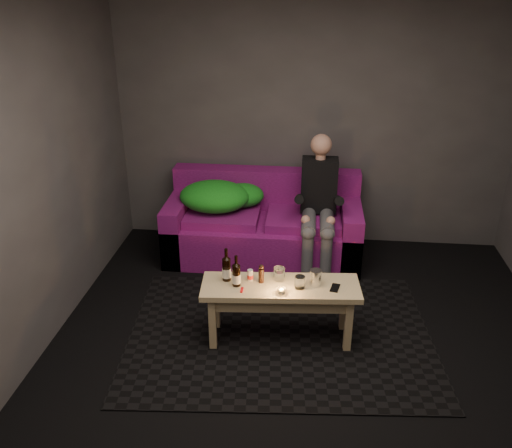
{
  "coord_description": "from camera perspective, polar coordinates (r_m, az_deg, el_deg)",
  "views": [
    {
      "loc": [
        -0.02,
        -3.18,
        2.65
      ],
      "look_at": [
        -0.47,
        1.22,
        0.61
      ],
      "focal_mm": 38.0,
      "sensor_mm": 36.0,
      "label": 1
    }
  ],
  "objects": [
    {
      "name": "floor",
      "position": [
        4.14,
        4.94,
        -15.16
      ],
      "size": [
        4.5,
        4.5,
        0.0
      ],
      "primitive_type": "plane",
      "color": "black",
      "rests_on": "ground"
    },
    {
      "name": "room",
      "position": [
        3.78,
        6.03,
        9.21
      ],
      "size": [
        4.5,
        4.5,
        4.5
      ],
      "color": "silver",
      "rests_on": "ground"
    },
    {
      "name": "rug",
      "position": [
        4.48,
        2.53,
        -11.46
      ],
      "size": [
        2.55,
        1.94,
        0.01
      ],
      "primitive_type": "cube",
      "rotation": [
        0.0,
        0.0,
        0.08
      ],
      "color": "black",
      "rests_on": "floor"
    },
    {
      "name": "sofa",
      "position": [
        5.54,
        0.83,
        -0.32
      ],
      "size": [
        1.93,
        0.87,
        0.83
      ],
      "color": "#640D54",
      "rests_on": "floor"
    },
    {
      "name": "green_blanket",
      "position": [
        5.45,
        -3.87,
        2.94
      ],
      "size": [
        0.85,
        0.58,
        0.29
      ],
      "color": "#17821C",
      "rests_on": "sofa"
    },
    {
      "name": "person",
      "position": [
        5.23,
        6.61,
        2.33
      ],
      "size": [
        0.35,
        0.8,
        1.29
      ],
      "color": "black",
      "rests_on": "sofa"
    },
    {
      "name": "coffee_table",
      "position": [
        4.21,
        2.59,
        -7.46
      ],
      "size": [
        1.24,
        0.48,
        0.49
      ],
      "rotation": [
        0.0,
        0.0,
        0.08
      ],
      "color": "tan",
      "rests_on": "rug"
    },
    {
      "name": "beer_bottle_a",
      "position": [
        4.18,
        -3.12,
        -4.71
      ],
      "size": [
        0.07,
        0.07,
        0.27
      ],
      "color": "black",
      "rests_on": "coffee_table"
    },
    {
      "name": "beer_bottle_b",
      "position": [
        4.11,
        -2.08,
        -5.35
      ],
      "size": [
        0.06,
        0.06,
        0.25
      ],
      "color": "black",
      "rests_on": "coffee_table"
    },
    {
      "name": "salt_shaker",
      "position": [
        4.19,
        -0.61,
        -5.4
      ],
      "size": [
        0.04,
        0.04,
        0.09
      ],
      "primitive_type": "cylinder",
      "rotation": [
        0.0,
        0.0,
        0.01
      ],
      "color": "silver",
      "rests_on": "coffee_table"
    },
    {
      "name": "pepper_mill",
      "position": [
        4.16,
        0.55,
        -5.46
      ],
      "size": [
        0.05,
        0.05,
        0.11
      ],
      "primitive_type": "cylinder",
      "rotation": [
        0.0,
        0.0,
        -0.09
      ],
      "color": "black",
      "rests_on": "coffee_table"
    },
    {
      "name": "tumbler_back",
      "position": [
        4.2,
        2.46,
        -5.26
      ],
      "size": [
        0.1,
        0.1,
        0.1
      ],
      "primitive_type": "cylinder",
      "rotation": [
        0.0,
        0.0,
        -0.15
      ],
      "color": "white",
      "rests_on": "coffee_table"
    },
    {
      "name": "tealight",
      "position": [
        4.05,
        2.7,
        -7.03
      ],
      "size": [
        0.05,
        0.05,
        0.04
      ],
      "color": "white",
      "rests_on": "coffee_table"
    },
    {
      "name": "tumbler_front",
      "position": [
        4.11,
        4.63,
        -6.13
      ],
      "size": [
        0.09,
        0.09,
        0.1
      ],
      "primitive_type": "cylinder",
      "rotation": [
        0.0,
        0.0,
        0.25
      ],
      "color": "white",
      "rests_on": "coffee_table"
    },
    {
      "name": "steel_cup",
      "position": [
        4.15,
        6.3,
        -5.63
      ],
      "size": [
        0.1,
        0.1,
        0.13
      ],
      "primitive_type": "cylinder",
      "rotation": [
        0.0,
        0.0,
        -0.04
      ],
      "color": "silver",
      "rests_on": "coffee_table"
    },
    {
      "name": "smartphone",
      "position": [
        4.16,
        8.31,
        -6.67
      ],
      "size": [
        0.09,
        0.13,
        0.01
      ],
      "primitive_type": "cube",
      "rotation": [
        0.0,
        0.0,
        -0.22
      ],
      "color": "black",
      "rests_on": "coffee_table"
    },
    {
      "name": "red_lighter",
      "position": [
        4.09,
        -1.5,
        -6.95
      ],
      "size": [
        0.02,
        0.07,
        0.01
      ],
      "primitive_type": "cube",
      "rotation": [
        0.0,
        0.0,
        -0.01
      ],
      "color": "red",
      "rests_on": "coffee_table"
    }
  ]
}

